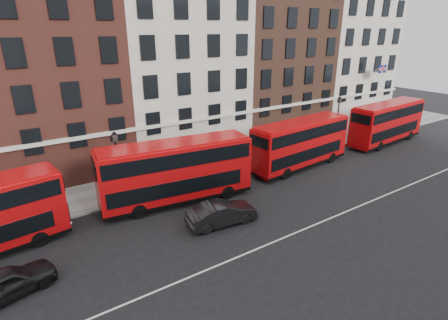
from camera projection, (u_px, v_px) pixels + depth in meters
ground at (293, 213)px, 24.87m from camera, size 120.00×120.00×0.00m
pavement at (214, 167)px, 33.02m from camera, size 80.00×5.00×0.15m
kerb at (229, 175)px, 31.08m from camera, size 80.00×0.30×0.16m
road_centre_line at (314, 225)px, 23.31m from camera, size 70.00×0.12×0.01m
building_terrace at (172, 51)px, 35.02m from camera, size 64.00×11.95×22.00m
bus_b at (176, 171)px, 25.62m from camera, size 11.50×4.11×4.73m
bus_c at (300, 143)px, 32.25m from camera, size 10.88×3.41×4.50m
bus_d at (387, 122)px, 39.24m from camera, size 11.13×3.40×4.61m
car_rear at (7, 283)px, 16.94m from camera, size 4.73×2.83×1.51m
car_front at (222, 213)px, 23.25m from camera, size 4.95×2.21×1.58m
lamp_post_left at (118, 162)px, 25.70m from camera, size 0.44×0.44×5.33m
lamp_post_right at (337, 118)px, 38.53m from camera, size 0.44×0.44×5.33m
traffic_light at (382, 116)px, 42.21m from camera, size 0.25×0.45×3.27m
iron_railings at (202, 154)px, 34.53m from camera, size 6.60×0.06×1.00m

